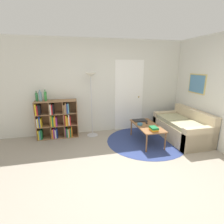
{
  "coord_description": "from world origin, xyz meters",
  "views": [
    {
      "loc": [
        -0.98,
        -2.54,
        1.91
      ],
      "look_at": [
        -0.08,
        1.28,
        0.85
      ],
      "focal_mm": 28.0,
      "sensor_mm": 36.0,
      "label": 1
    }
  ],
  "objects_px": {
    "bowl": "(140,124)",
    "floor_lamp": "(91,85)",
    "coffee_table": "(147,127)",
    "bookshelf": "(56,120)",
    "couch": "(183,128)",
    "bottle_middle": "(40,96)",
    "bottle_left": "(37,97)",
    "laptop": "(140,120)",
    "bottle_right": "(45,96)"
  },
  "relations": [
    {
      "from": "laptop",
      "to": "bowl",
      "type": "relative_size",
      "value": 2.72
    },
    {
      "from": "couch",
      "to": "bottle_right",
      "type": "relative_size",
      "value": 5.34
    },
    {
      "from": "couch",
      "to": "coffee_table",
      "type": "height_order",
      "value": "couch"
    },
    {
      "from": "couch",
      "to": "bottle_middle",
      "type": "bearing_deg",
      "value": 166.2
    },
    {
      "from": "couch",
      "to": "bottle_middle",
      "type": "height_order",
      "value": "bottle_middle"
    },
    {
      "from": "floor_lamp",
      "to": "laptop",
      "type": "height_order",
      "value": "floor_lamp"
    },
    {
      "from": "laptop",
      "to": "bottle_left",
      "type": "xyz_separation_m",
      "value": [
        -2.62,
        0.47,
        0.66
      ]
    },
    {
      "from": "bottle_right",
      "to": "floor_lamp",
      "type": "bearing_deg",
      "value": -5.85
    },
    {
      "from": "laptop",
      "to": "bottle_right",
      "type": "xyz_separation_m",
      "value": [
        -2.41,
        0.47,
        0.68
      ]
    },
    {
      "from": "floor_lamp",
      "to": "bottle_middle",
      "type": "xyz_separation_m",
      "value": [
        -1.28,
        0.12,
        -0.27
      ]
    },
    {
      "from": "bookshelf",
      "to": "bottle_middle",
      "type": "xyz_separation_m",
      "value": [
        -0.34,
        0.02,
        0.64
      ]
    },
    {
      "from": "coffee_table",
      "to": "bottle_left",
      "type": "relative_size",
      "value": 4.27
    },
    {
      "from": "bottle_left",
      "to": "bottle_middle",
      "type": "distance_m",
      "value": 0.09
    },
    {
      "from": "bowl",
      "to": "floor_lamp",
      "type": "bearing_deg",
      "value": 148.48
    },
    {
      "from": "floor_lamp",
      "to": "bowl",
      "type": "height_order",
      "value": "floor_lamp"
    },
    {
      "from": "bookshelf",
      "to": "couch",
      "type": "bearing_deg",
      "value": -14.93
    },
    {
      "from": "couch",
      "to": "bottle_right",
      "type": "xyz_separation_m",
      "value": [
        -3.48,
        0.88,
        0.85
      ]
    },
    {
      "from": "floor_lamp",
      "to": "bottle_right",
      "type": "height_order",
      "value": "floor_lamp"
    },
    {
      "from": "bookshelf",
      "to": "bottle_middle",
      "type": "distance_m",
      "value": 0.73
    },
    {
      "from": "bookshelf",
      "to": "bottle_left",
      "type": "height_order",
      "value": "bottle_left"
    },
    {
      "from": "bowl",
      "to": "bottle_middle",
      "type": "xyz_separation_m",
      "value": [
        -2.4,
        0.81,
        0.66
      ]
    },
    {
      "from": "couch",
      "to": "bottle_right",
      "type": "distance_m",
      "value": 3.69
    },
    {
      "from": "couch",
      "to": "bowl",
      "type": "distance_m",
      "value": 1.22
    },
    {
      "from": "laptop",
      "to": "bottle_right",
      "type": "bearing_deg",
      "value": 168.9
    },
    {
      "from": "floor_lamp",
      "to": "bowl",
      "type": "relative_size",
      "value": 13.27
    },
    {
      "from": "coffee_table",
      "to": "floor_lamp",
      "type": "bearing_deg",
      "value": 150.1
    },
    {
      "from": "bottle_left",
      "to": "bottle_right",
      "type": "bearing_deg",
      "value": -0.05
    },
    {
      "from": "laptop",
      "to": "bottle_middle",
      "type": "relative_size",
      "value": 1.23
    },
    {
      "from": "couch",
      "to": "bottle_left",
      "type": "bearing_deg",
      "value": 166.59
    },
    {
      "from": "couch",
      "to": "bowl",
      "type": "xyz_separation_m",
      "value": [
        -1.2,
        0.07,
        0.19
      ]
    },
    {
      "from": "couch",
      "to": "bottle_middle",
      "type": "relative_size",
      "value": 5.43
    },
    {
      "from": "floor_lamp",
      "to": "couch",
      "type": "relative_size",
      "value": 1.1
    },
    {
      "from": "couch",
      "to": "coffee_table",
      "type": "xyz_separation_m",
      "value": [
        -1.03,
        0.02,
        0.12
      ]
    },
    {
      "from": "bottle_left",
      "to": "bottle_right",
      "type": "distance_m",
      "value": 0.21
    },
    {
      "from": "coffee_table",
      "to": "laptop",
      "type": "bearing_deg",
      "value": 95.52
    },
    {
      "from": "coffee_table",
      "to": "bottle_middle",
      "type": "relative_size",
      "value": 3.83
    },
    {
      "from": "bookshelf",
      "to": "bottle_middle",
      "type": "height_order",
      "value": "bottle_middle"
    },
    {
      "from": "coffee_table",
      "to": "bookshelf",
      "type": "bearing_deg",
      "value": 159.12
    },
    {
      "from": "bookshelf",
      "to": "bottle_left",
      "type": "relative_size",
      "value": 4.13
    },
    {
      "from": "floor_lamp",
      "to": "coffee_table",
      "type": "bearing_deg",
      "value": -29.9
    },
    {
      "from": "bowl",
      "to": "bookshelf",
      "type": "bearing_deg",
      "value": 158.87
    },
    {
      "from": "bottle_left",
      "to": "laptop",
      "type": "bearing_deg",
      "value": -10.23
    },
    {
      "from": "bookshelf",
      "to": "floor_lamp",
      "type": "distance_m",
      "value": 1.31
    },
    {
      "from": "laptop",
      "to": "floor_lamp",
      "type": "bearing_deg",
      "value": 164.22
    },
    {
      "from": "bottle_left",
      "to": "bottle_right",
      "type": "xyz_separation_m",
      "value": [
        0.21,
        -0.0,
        0.01
      ]
    },
    {
      "from": "bookshelf",
      "to": "bottle_left",
      "type": "xyz_separation_m",
      "value": [
        -0.43,
        0.01,
        0.63
      ]
    },
    {
      "from": "coffee_table",
      "to": "bottle_middle",
      "type": "xyz_separation_m",
      "value": [
        -2.57,
        0.87,
        0.73
      ]
    },
    {
      "from": "bottle_right",
      "to": "bottle_left",
      "type": "bearing_deg",
      "value": 179.95
    },
    {
      "from": "laptop",
      "to": "bowl",
      "type": "distance_m",
      "value": 0.36
    },
    {
      "from": "bottle_middle",
      "to": "bottle_right",
      "type": "bearing_deg",
      "value": -2.4
    }
  ]
}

